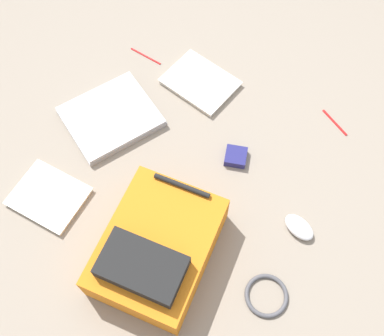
{
  "coord_description": "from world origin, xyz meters",
  "views": [
    {
      "loc": [
        0.56,
        0.52,
        1.45
      ],
      "look_at": [
        0.01,
        0.01,
        0.02
      ],
      "focal_mm": 43.23,
      "sensor_mm": 36.0,
      "label": 1
    }
  ],
  "objects_px": {
    "earbud_pouch": "(236,156)",
    "pen_black": "(335,122)",
    "backpack": "(157,249)",
    "computer_mouse": "(299,227)",
    "book_comic": "(49,197)",
    "cable_coil": "(266,296)",
    "laptop": "(111,117)",
    "book_manual": "(200,83)",
    "pen_blue": "(146,56)"
  },
  "relations": [
    {
      "from": "computer_mouse",
      "to": "pen_blue",
      "type": "bearing_deg",
      "value": -96.72
    },
    {
      "from": "backpack",
      "to": "book_manual",
      "type": "bearing_deg",
      "value": -149.12
    },
    {
      "from": "cable_coil",
      "to": "pen_black",
      "type": "bearing_deg",
      "value": -163.04
    },
    {
      "from": "computer_mouse",
      "to": "cable_coil",
      "type": "distance_m",
      "value": 0.25
    },
    {
      "from": "book_manual",
      "to": "cable_coil",
      "type": "bearing_deg",
      "value": 55.98
    },
    {
      "from": "backpack",
      "to": "pen_blue",
      "type": "relative_size",
      "value": 3.38
    },
    {
      "from": "book_manual",
      "to": "cable_coil",
      "type": "distance_m",
      "value": 0.84
    },
    {
      "from": "book_comic",
      "to": "earbud_pouch",
      "type": "xyz_separation_m",
      "value": [
        -0.55,
        0.37,
        0.01
      ]
    },
    {
      "from": "pen_blue",
      "to": "book_manual",
      "type": "bearing_deg",
      "value": 99.78
    },
    {
      "from": "cable_coil",
      "to": "pen_black",
      "type": "height_order",
      "value": "cable_coil"
    },
    {
      "from": "computer_mouse",
      "to": "pen_blue",
      "type": "relative_size",
      "value": 0.74
    },
    {
      "from": "backpack",
      "to": "earbud_pouch",
      "type": "height_order",
      "value": "backpack"
    },
    {
      "from": "computer_mouse",
      "to": "cable_coil",
      "type": "bearing_deg",
      "value": 17.98
    },
    {
      "from": "laptop",
      "to": "computer_mouse",
      "type": "bearing_deg",
      "value": 98.69
    },
    {
      "from": "laptop",
      "to": "book_manual",
      "type": "relative_size",
      "value": 1.39
    },
    {
      "from": "book_manual",
      "to": "pen_blue",
      "type": "distance_m",
      "value": 0.26
    },
    {
      "from": "cable_coil",
      "to": "pen_blue",
      "type": "relative_size",
      "value": 0.93
    },
    {
      "from": "book_comic",
      "to": "computer_mouse",
      "type": "bearing_deg",
      "value": 124.72
    },
    {
      "from": "computer_mouse",
      "to": "pen_black",
      "type": "bearing_deg",
      "value": -156.21
    },
    {
      "from": "book_comic",
      "to": "pen_black",
      "type": "distance_m",
      "value": 1.07
    },
    {
      "from": "earbud_pouch",
      "to": "pen_black",
      "type": "bearing_deg",
      "value": 154.44
    },
    {
      "from": "computer_mouse",
      "to": "pen_blue",
      "type": "distance_m",
      "value": 0.92
    },
    {
      "from": "computer_mouse",
      "to": "book_comic",
      "type": "bearing_deg",
      "value": -50.51
    },
    {
      "from": "book_comic",
      "to": "earbud_pouch",
      "type": "height_order",
      "value": "earbud_pouch"
    },
    {
      "from": "book_manual",
      "to": "pen_black",
      "type": "xyz_separation_m",
      "value": [
        -0.21,
        0.49,
        -0.01
      ]
    },
    {
      "from": "computer_mouse",
      "to": "pen_blue",
      "type": "xyz_separation_m",
      "value": [
        -0.18,
        -0.9,
        -0.01
      ]
    },
    {
      "from": "book_comic",
      "to": "cable_coil",
      "type": "xyz_separation_m",
      "value": [
        -0.24,
        0.75,
        -0.0
      ]
    },
    {
      "from": "pen_blue",
      "to": "earbud_pouch",
      "type": "distance_m",
      "value": 0.58
    },
    {
      "from": "book_manual",
      "to": "computer_mouse",
      "type": "xyz_separation_m",
      "value": [
        0.23,
        0.64,
        0.01
      ]
    },
    {
      "from": "laptop",
      "to": "book_comic",
      "type": "bearing_deg",
      "value": 12.23
    },
    {
      "from": "computer_mouse",
      "to": "pen_black",
      "type": "xyz_separation_m",
      "value": [
        -0.43,
        -0.15,
        -0.01
      ]
    },
    {
      "from": "pen_black",
      "to": "backpack",
      "type": "bearing_deg",
      "value": -9.06
    },
    {
      "from": "laptop",
      "to": "computer_mouse",
      "type": "height_order",
      "value": "computer_mouse"
    },
    {
      "from": "earbud_pouch",
      "to": "pen_blue",
      "type": "bearing_deg",
      "value": -101.62
    },
    {
      "from": "pen_black",
      "to": "earbud_pouch",
      "type": "distance_m",
      "value": 0.41
    },
    {
      "from": "pen_blue",
      "to": "laptop",
      "type": "bearing_deg",
      "value": 21.98
    },
    {
      "from": "backpack",
      "to": "laptop",
      "type": "relative_size",
      "value": 1.3
    },
    {
      "from": "book_comic",
      "to": "computer_mouse",
      "type": "height_order",
      "value": "computer_mouse"
    },
    {
      "from": "earbud_pouch",
      "to": "cable_coil",
      "type": "bearing_deg",
      "value": 51.04
    },
    {
      "from": "book_manual",
      "to": "computer_mouse",
      "type": "relative_size",
      "value": 2.5
    },
    {
      "from": "book_comic",
      "to": "backpack",
      "type": "bearing_deg",
      "value": 103.96
    },
    {
      "from": "backpack",
      "to": "computer_mouse",
      "type": "relative_size",
      "value": 4.54
    },
    {
      "from": "backpack",
      "to": "cable_coil",
      "type": "distance_m",
      "value": 0.37
    },
    {
      "from": "cable_coil",
      "to": "pen_black",
      "type": "distance_m",
      "value": 0.71
    },
    {
      "from": "book_comic",
      "to": "book_manual",
      "type": "relative_size",
      "value": 1.01
    },
    {
      "from": "computer_mouse",
      "to": "earbud_pouch",
      "type": "height_order",
      "value": "computer_mouse"
    },
    {
      "from": "book_manual",
      "to": "cable_coil",
      "type": "relative_size",
      "value": 2.01
    },
    {
      "from": "backpack",
      "to": "book_comic",
      "type": "distance_m",
      "value": 0.44
    },
    {
      "from": "laptop",
      "to": "book_comic",
      "type": "distance_m",
      "value": 0.37
    },
    {
      "from": "book_manual",
      "to": "pen_black",
      "type": "relative_size",
      "value": 2.06
    }
  ]
}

